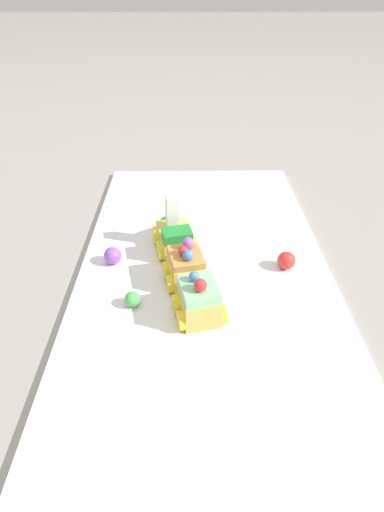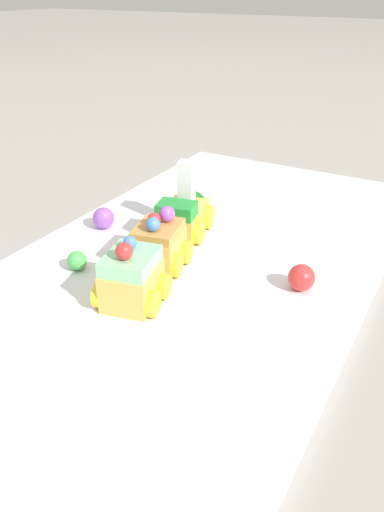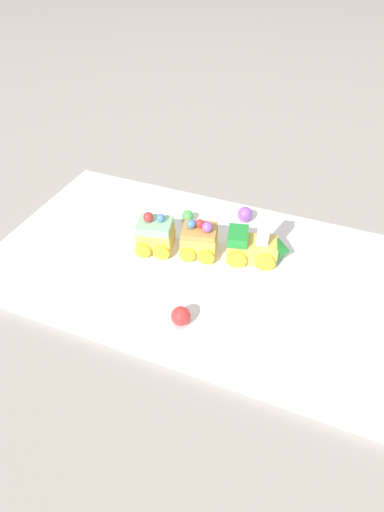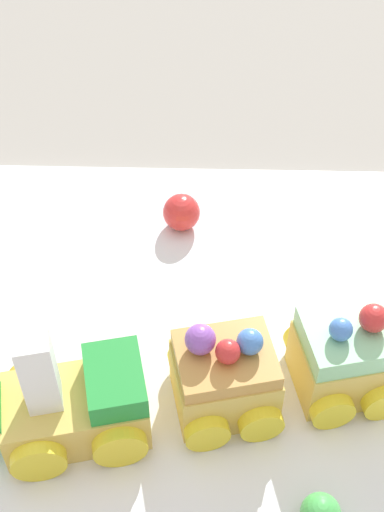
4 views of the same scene
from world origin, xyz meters
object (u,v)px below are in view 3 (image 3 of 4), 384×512
at_px(cake_train_locomotive, 257,247).
at_px(cake_car_mint, 155,235).
at_px(gumball_green, 188,216).
at_px(cake_car_caramel, 199,240).
at_px(gumball_purple, 245,214).
at_px(gumball_red, 182,316).

bearing_deg(cake_train_locomotive, cake_car_mint, 179.97).
height_order(cake_car_mint, gumball_green, cake_car_mint).
height_order(cake_train_locomotive, cake_car_mint, cake_train_locomotive).
bearing_deg(cake_car_caramel, gumball_purple, 55.05).
bearing_deg(gumball_green, gumball_purple, 22.69).
bearing_deg(gumball_purple, cake_car_mint, -132.50).
bearing_deg(gumball_purple, cake_car_caramel, -112.24).
distance_m(cake_car_caramel, gumball_purple, 0.14).
height_order(cake_train_locomotive, gumball_green, cake_train_locomotive).
xyz_separation_m(cake_train_locomotive, gumball_green, (-0.16, 0.06, -0.01)).
xyz_separation_m(cake_car_mint, gumball_red, (0.12, -0.15, -0.01)).
distance_m(cake_car_mint, gumball_red, 0.19).
bearing_deg(cake_car_mint, cake_car_caramel, -0.16).
relative_size(gumball_green, gumball_red, 0.78).
distance_m(cake_car_caramel, gumball_red, 0.17).
relative_size(cake_car_caramel, cake_car_mint, 1.00).
height_order(gumball_green, gumball_red, gumball_red).
bearing_deg(gumball_red, gumball_purple, 87.05).
distance_m(cake_car_mint, gumball_green, 0.10).
height_order(cake_car_caramel, gumball_green, cake_car_caramel).
relative_size(cake_train_locomotive, cake_car_mint, 1.50).
height_order(cake_car_caramel, gumball_red, cake_car_caramel).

